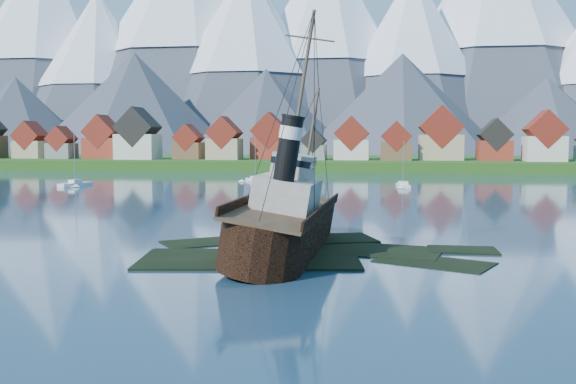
# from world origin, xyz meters

# --- Properties ---
(ground) EXTENTS (1400.00, 1400.00, 0.00)m
(ground) POSITION_xyz_m (0.00, 0.00, 0.00)
(ground) COLOR #1C3850
(ground) RESTS_ON ground
(shoal) EXTENTS (31.71, 21.24, 1.14)m
(shoal) POSITION_xyz_m (1.78, 2.15, -0.35)
(shoal) COLOR black
(shoal) RESTS_ON ground
(shore_bank) EXTENTS (600.00, 80.00, 3.20)m
(shore_bank) POSITION_xyz_m (0.00, 170.00, 0.00)
(shore_bank) COLOR #174814
(shore_bank) RESTS_ON ground
(seawall) EXTENTS (600.00, 2.50, 2.00)m
(seawall) POSITION_xyz_m (0.00, 132.00, 0.00)
(seawall) COLOR #3F3D38
(seawall) RESTS_ON ground
(town) EXTENTS (250.96, 16.69, 17.30)m
(town) POSITION_xyz_m (-33.12, 152.18, 8.99)
(town) COLOR maroon
(town) RESTS_ON ground
(mountains) EXTENTS (965.00, 340.00, 205.00)m
(mountains) POSITION_xyz_m (-0.79, 481.26, 89.34)
(mountains) COLOR #2D333D
(mountains) RESTS_ON ground
(tugboat_wreck) EXTENTS (6.37, 27.43, 21.74)m
(tugboat_wreck) POSITION_xyz_m (-0.92, 2.81, 2.74)
(tugboat_wreck) COLOR black
(tugboat_wreck) RESTS_ON ground
(sailboat_b) EXTENTS (4.55, 8.27, 11.69)m
(sailboat_b) POSITION_xyz_m (-55.66, 72.24, 0.27)
(sailboat_b) COLOR silver
(sailboat_b) RESTS_ON ground
(sailboat_c) EXTENTS (5.94, 7.71, 10.18)m
(sailboat_c) POSITION_xyz_m (-21.26, 91.97, 0.23)
(sailboat_c) COLOR silver
(sailboat_c) RESTS_ON ground
(sailboat_e) EXTENTS (2.81, 8.66, 9.88)m
(sailboat_e) POSITION_xyz_m (12.04, 79.32, 0.22)
(sailboat_e) COLOR silver
(sailboat_e) RESTS_ON ground
(sailboat_f) EXTENTS (4.71, 8.97, 10.44)m
(sailboat_f) POSITION_xyz_m (-7.80, 69.02, 0.23)
(sailboat_f) COLOR silver
(sailboat_f) RESTS_ON ground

